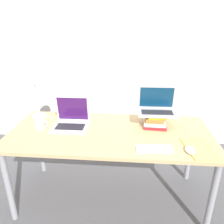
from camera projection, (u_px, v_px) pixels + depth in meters
wall_back at (119, 42)px, 2.68m from camera, size 8.00×0.05×2.70m
desk at (110, 138)px, 1.89m from camera, size 1.71×0.79×0.70m
laptop_left at (71, 121)px, 1.95m from camera, size 0.31×0.26×0.26m
book_stack at (155, 119)px, 1.97m from camera, size 0.21×0.25×0.12m
laptop_on_books at (157, 107)px, 1.95m from camera, size 0.34×0.22×0.23m
wireless_keyboard at (154, 149)px, 1.60m from camera, size 0.27×0.13×0.01m
mouse at (190, 150)px, 1.57m from camera, size 0.07×0.11×0.03m
notepad at (200, 148)px, 1.60m from camera, size 0.24×0.33×0.01m
mug at (40, 124)px, 1.91m from camera, size 0.12×0.08×0.09m
desk_lamp at (40, 82)px, 1.99m from camera, size 0.23×0.20×0.50m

